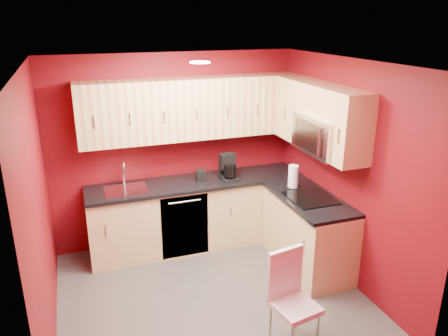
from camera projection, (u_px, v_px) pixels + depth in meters
floor at (212, 297)px, 4.78m from camera, size 3.20×3.20×0.00m
ceiling at (209, 64)px, 3.96m from camera, size 3.20×3.20×0.00m
wall_back at (175, 150)px, 5.70m from camera, size 3.20×0.00×3.20m
wall_front at (277, 268)px, 3.03m from camera, size 3.20×0.00×3.20m
wall_left at (39, 214)px, 3.86m from camera, size 0.00×3.00×3.00m
wall_right at (347, 173)px, 4.88m from camera, size 0.00×3.00×3.00m
base_cabinets_back at (198, 214)px, 5.77m from camera, size 2.80×0.60×0.87m
base_cabinets_right at (307, 233)px, 5.27m from camera, size 0.60×1.30×0.87m
countertop_back at (197, 182)px, 5.60m from camera, size 2.80×0.63×0.04m
countertop_right at (309, 199)px, 5.10m from camera, size 0.63×1.27×0.04m
upper_cabinets_back at (193, 108)px, 5.42m from camera, size 2.80×0.35×0.75m
upper_cabinets_right at (316, 110)px, 5.00m from camera, size 0.35×1.55×0.75m
microwave at (324, 135)px, 4.85m from camera, size 0.42×0.76×0.42m
cooktop at (310, 198)px, 5.06m from camera, size 0.50×0.55×0.01m
sink at (126, 187)px, 5.32m from camera, size 0.52×0.42×0.35m
dishwasher_front at (185, 226)px, 5.43m from camera, size 0.60×0.02×0.82m
downlight at (200, 62)px, 4.23m from camera, size 0.20×0.20×0.01m
coffee_maker at (229, 168)px, 5.59m from camera, size 0.21×0.28×0.33m
napkin_holder at (201, 175)px, 5.60m from camera, size 0.14×0.14×0.13m
paper_towel at (293, 177)px, 5.33m from camera, size 0.20×0.20×0.29m
dining_chair at (295, 302)px, 3.95m from camera, size 0.43×0.45×0.92m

